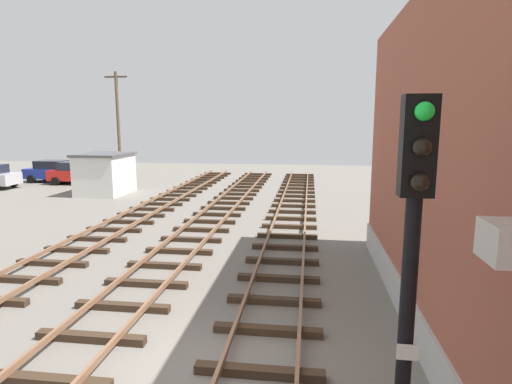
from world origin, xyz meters
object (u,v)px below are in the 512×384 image
Objects in this scene: parked_car_red at (77,173)px; utility_pole_far at (118,126)px; parked_car_blue at (53,171)px; control_hut at (105,174)px; signal_mast at (411,264)px.

utility_pole_far reaches higher than parked_car_red.
parked_car_red is 4.92m from utility_pole_far.
parked_car_blue is (-2.65, 0.86, 0.00)m from parked_car_red.
parked_car_red is at bearing 137.80° from control_hut.
signal_mast is at bearing -52.87° from parked_car_red.
parked_car_red is at bearing -17.94° from parked_car_blue.
parked_car_blue is 6.90m from utility_pole_far.
parked_car_red is 2.79m from parked_car_blue.
parked_car_red is (-4.41, 4.00, -0.49)m from control_hut.
utility_pole_far is (5.88, -0.05, 3.62)m from parked_car_blue.
signal_mast reaches higher than parked_car_red.
signal_mast is 31.97m from parked_car_red.
parked_car_red is (-19.25, 25.42, -2.29)m from signal_mast.
parked_car_red and parked_car_blue have the same top height.
control_hut is at bearing 124.71° from signal_mast.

